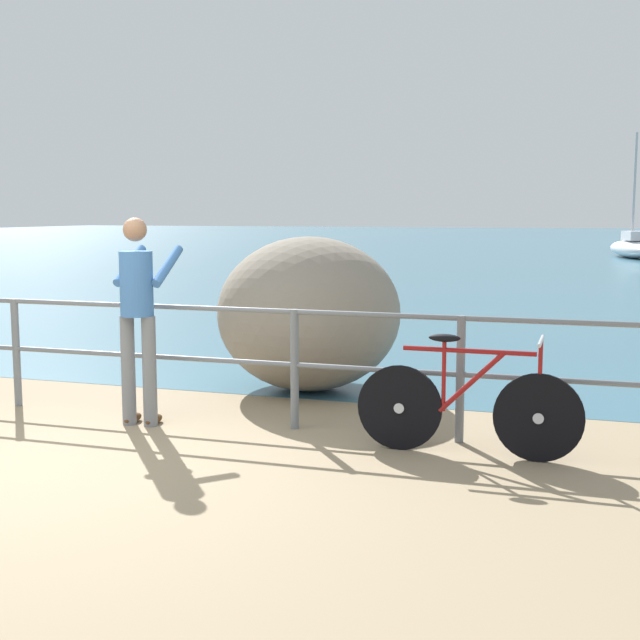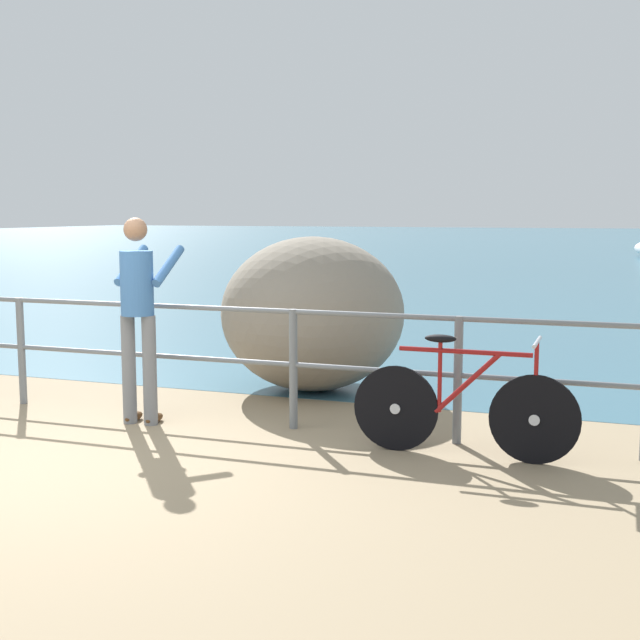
{
  "view_description": "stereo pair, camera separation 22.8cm",
  "coord_description": "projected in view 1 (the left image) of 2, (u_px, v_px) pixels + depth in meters",
  "views": [
    {
      "loc": [
        3.74,
        -4.98,
        1.83
      ],
      "look_at": [
        1.49,
        2.0,
        0.88
      ],
      "focal_mm": 47.38,
      "sensor_mm": 36.0,
      "label": 1
    },
    {
      "loc": [
        3.96,
        -4.91,
        1.83
      ],
      "look_at": [
        1.49,
        2.0,
        0.88
      ],
      "focal_mm": 47.38,
      "sensor_mm": 36.0,
      "label": 2
    }
  ],
  "objects": [
    {
      "name": "breakwater_boulder_main",
      "position": [
        309.0,
        314.0,
        8.65
      ],
      "size": [
        1.88,
        1.87,
        1.58
      ],
      "color": "gray",
      "rests_on": "ground"
    },
    {
      "name": "promenade_railing",
      "position": [
        147.0,
        346.0,
        7.51
      ],
      "size": [
        8.43,
        0.07,
        1.02
      ],
      "color": "slate",
      "rests_on": "ground_plane"
    },
    {
      "name": "bicycle",
      "position": [
        468.0,
        405.0,
        6.33
      ],
      "size": [
        1.7,
        0.48,
        0.92
      ],
      "rotation": [
        0.0,
        0.0,
        -0.0
      ],
      "color": "black",
      "rests_on": "ground_plane"
    },
    {
      "name": "sailboat",
      "position": [
        633.0,
        247.0,
        33.33
      ],
      "size": [
        2.36,
        4.59,
        4.9
      ],
      "rotation": [
        0.0,
        0.0,
        1.82
      ],
      "color": "white",
      "rests_on": "sea_surface"
    },
    {
      "name": "person_at_railing",
      "position": [
        138.0,
        311.0,
        7.18
      ],
      "size": [
        0.47,
        0.65,
        1.78
      ],
      "rotation": [
        0.0,
        0.0,
        1.62
      ],
      "color": "slate",
      "rests_on": "ground_plane"
    },
    {
      "name": "ground_plane",
      "position": [
        459.0,
        275.0,
        24.96
      ],
      "size": [
        120.0,
        120.0,
        0.1
      ],
      "primitive_type": "cube",
      "color": "#937F60"
    },
    {
      "name": "sea_surface",
      "position": [
        528.0,
        242.0,
        51.1
      ],
      "size": [
        120.0,
        90.0,
        0.01
      ],
      "primitive_type": "cube",
      "color": "#38667A",
      "rests_on": "ground_plane"
    }
  ]
}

